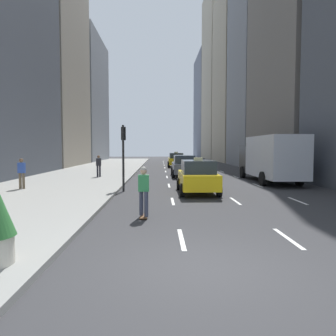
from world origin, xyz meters
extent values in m
plane|color=#333335|center=(0.00, 0.00, 0.00)|extent=(160.00, 160.00, 0.00)
cube|color=gray|center=(-7.00, 27.00, 0.07)|extent=(8.00, 66.00, 0.15)
cube|color=white|center=(-0.20, 2.00, 0.01)|extent=(0.12, 2.00, 0.01)
cube|color=white|center=(-0.20, 8.00, 0.01)|extent=(0.12, 2.00, 0.01)
cube|color=white|center=(-0.20, 14.00, 0.01)|extent=(0.12, 2.00, 0.01)
cube|color=white|center=(-0.20, 20.00, 0.01)|extent=(0.12, 2.00, 0.01)
cube|color=white|center=(-0.20, 26.00, 0.01)|extent=(0.12, 2.00, 0.01)
cube|color=white|center=(-0.20, 32.00, 0.01)|extent=(0.12, 2.00, 0.01)
cube|color=white|center=(-0.20, 38.00, 0.01)|extent=(0.12, 2.00, 0.01)
cube|color=white|center=(-0.20, 44.00, 0.01)|extent=(0.12, 2.00, 0.01)
cube|color=white|center=(-0.20, 50.00, 0.01)|extent=(0.12, 2.00, 0.01)
cube|color=white|center=(2.60, 2.00, 0.01)|extent=(0.12, 2.00, 0.01)
cube|color=white|center=(2.60, 8.00, 0.01)|extent=(0.12, 2.00, 0.01)
cube|color=white|center=(2.60, 14.00, 0.01)|extent=(0.12, 2.00, 0.01)
cube|color=white|center=(2.60, 20.00, 0.01)|extent=(0.12, 2.00, 0.01)
cube|color=white|center=(2.60, 26.00, 0.01)|extent=(0.12, 2.00, 0.01)
cube|color=white|center=(2.60, 32.00, 0.01)|extent=(0.12, 2.00, 0.01)
cube|color=white|center=(2.60, 38.00, 0.01)|extent=(0.12, 2.00, 0.01)
cube|color=white|center=(2.60, 44.00, 0.01)|extent=(0.12, 2.00, 0.01)
cube|color=white|center=(2.60, 50.00, 0.01)|extent=(0.12, 2.00, 0.01)
cube|color=white|center=(5.40, 8.00, 0.01)|extent=(0.12, 2.00, 0.01)
cube|color=white|center=(5.40, 14.00, 0.01)|extent=(0.12, 2.00, 0.01)
cube|color=white|center=(5.40, 20.00, 0.01)|extent=(0.12, 2.00, 0.01)
cube|color=white|center=(5.40, 26.00, 0.01)|extent=(0.12, 2.00, 0.01)
cube|color=white|center=(5.40, 32.00, 0.01)|extent=(0.12, 2.00, 0.01)
cube|color=white|center=(5.40, 38.00, 0.01)|extent=(0.12, 2.00, 0.01)
cube|color=white|center=(5.40, 44.00, 0.01)|extent=(0.12, 2.00, 0.01)
cube|color=white|center=(5.40, 50.00, 0.01)|extent=(0.12, 2.00, 0.01)
cube|color=gray|center=(-14.00, 35.52, 17.81)|extent=(6.00, 13.88, 35.63)
cube|color=gray|center=(-14.00, 51.76, 10.69)|extent=(6.00, 16.68, 21.39)
cube|color=gray|center=(12.00, 36.43, 13.82)|extent=(6.00, 10.77, 27.65)
cube|color=#A89E89|center=(12.00, 49.06, 14.10)|extent=(6.00, 12.76, 28.20)
cube|color=#A89E89|center=(12.00, 63.77, 17.74)|extent=(6.00, 15.13, 35.48)
cube|color=slate|center=(12.00, 80.56, 13.17)|extent=(6.00, 17.40, 26.33)
cube|color=yellow|center=(1.20, 10.64, 0.71)|extent=(1.80, 4.40, 0.76)
cube|color=#28333D|center=(1.20, 10.38, 1.41)|extent=(1.58, 2.29, 0.64)
cube|color=#F2E599|center=(1.20, 10.38, 1.80)|extent=(0.44, 0.20, 0.14)
cylinder|color=black|center=(0.30, 12.00, 0.33)|extent=(0.22, 0.66, 0.66)
cylinder|color=black|center=(2.10, 12.00, 0.33)|extent=(0.22, 0.66, 0.66)
cylinder|color=black|center=(0.30, 9.28, 0.33)|extent=(0.22, 0.66, 0.66)
cylinder|color=black|center=(2.10, 9.28, 0.33)|extent=(0.22, 0.66, 0.66)
cube|color=yellow|center=(1.20, 33.67, 0.71)|extent=(1.80, 4.40, 0.76)
cube|color=#28333D|center=(1.20, 33.41, 1.41)|extent=(1.58, 2.29, 0.64)
cube|color=#F2E599|center=(1.20, 33.41, 1.80)|extent=(0.44, 0.20, 0.14)
cylinder|color=black|center=(0.30, 35.03, 0.33)|extent=(0.22, 0.66, 0.66)
cylinder|color=black|center=(2.10, 35.03, 0.33)|extent=(0.22, 0.66, 0.66)
cylinder|color=black|center=(0.30, 32.31, 0.33)|extent=(0.22, 0.66, 0.66)
cylinder|color=black|center=(2.10, 32.31, 0.33)|extent=(0.22, 0.66, 0.66)
cube|color=#565B66|center=(1.20, 20.44, 0.73)|extent=(1.80, 4.71, 0.79)
cube|color=#28333D|center=(1.20, 20.16, 1.44)|extent=(1.58, 2.45, 0.64)
cylinder|color=black|center=(0.30, 21.90, 0.33)|extent=(0.22, 0.66, 0.66)
cylinder|color=black|center=(2.10, 21.90, 0.33)|extent=(0.22, 0.66, 0.66)
cylinder|color=black|center=(0.30, 18.98, 0.33)|extent=(0.22, 0.66, 0.66)
cylinder|color=black|center=(2.10, 18.98, 0.33)|extent=(0.22, 0.66, 0.66)
cube|color=#262628|center=(6.80, 19.13, 1.50)|extent=(2.10, 2.40, 2.10)
cube|color=#28333D|center=(6.80, 20.28, 1.80)|extent=(1.90, 0.10, 0.90)
cube|color=silver|center=(6.80, 14.93, 1.80)|extent=(2.30, 6.00, 2.70)
cylinder|color=black|center=(5.75, 19.13, 0.45)|extent=(0.28, 0.90, 0.90)
cylinder|color=black|center=(7.85, 19.13, 0.45)|extent=(0.28, 0.90, 0.90)
cylinder|color=black|center=(5.65, 13.73, 0.45)|extent=(0.28, 0.90, 0.90)
cylinder|color=black|center=(7.95, 13.73, 0.45)|extent=(0.28, 0.90, 0.90)
cube|color=brown|center=(-1.32, 4.66, 0.05)|extent=(0.24, 0.80, 0.03)
cylinder|color=black|center=(-1.32, 4.94, 0.03)|extent=(0.18, 0.05, 0.05)
cylinder|color=black|center=(-1.32, 4.38, 0.03)|extent=(0.18, 0.05, 0.05)
cylinder|color=#383D51|center=(-1.41, 4.78, 0.48)|extent=(0.14, 0.14, 0.84)
cylinder|color=#383D51|center=(-1.23, 4.54, 0.48)|extent=(0.14, 0.14, 0.84)
cube|color=#338C4C|center=(-1.32, 4.66, 1.19)|extent=(0.36, 0.22, 0.56)
sphere|color=tan|center=(-1.32, 4.66, 1.58)|extent=(0.22, 0.22, 0.22)
sphere|color=#B2AD9E|center=(-1.32, 4.66, 1.65)|extent=(0.20, 0.20, 0.20)
cylinder|color=brown|center=(-8.36, 11.49, 0.58)|extent=(0.14, 0.14, 0.86)
cylinder|color=brown|center=(-8.18, 11.49, 0.58)|extent=(0.14, 0.14, 0.86)
cube|color=#2D4CA5|center=(-8.27, 11.49, 1.29)|extent=(0.36, 0.22, 0.56)
sphere|color=brown|center=(-8.27, 11.49, 1.69)|extent=(0.22, 0.22, 0.22)
cylinder|color=#23232D|center=(-5.55, 18.73, 0.58)|extent=(0.14, 0.14, 0.86)
cylinder|color=#23232D|center=(-5.37, 18.73, 0.58)|extent=(0.14, 0.14, 0.86)
cube|color=black|center=(-5.46, 18.73, 1.29)|extent=(0.36, 0.22, 0.56)
sphere|color=brown|center=(-5.46, 18.73, 1.69)|extent=(0.22, 0.22, 0.22)
cylinder|color=black|center=(-2.75, 11.37, 1.80)|extent=(0.12, 0.12, 3.60)
cube|color=black|center=(-2.75, 11.55, 3.15)|extent=(0.24, 0.20, 0.72)
sphere|color=red|center=(-2.75, 11.66, 3.38)|extent=(0.14, 0.14, 0.14)
sphere|color=#4C3F14|center=(-2.75, 11.66, 3.15)|extent=(0.14, 0.14, 0.14)
sphere|color=#198C2D|center=(-2.75, 11.66, 2.92)|extent=(0.14, 0.14, 0.14)
camera|label=1|loc=(-0.76, -6.38, 2.39)|focal=35.00mm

